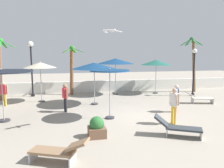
{
  "coord_description": "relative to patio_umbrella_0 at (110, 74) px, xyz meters",
  "views": [
    {
      "loc": [
        -3.04,
        -10.98,
        3.34
      ],
      "look_at": [
        0.0,
        2.85,
        1.4
      ],
      "focal_mm": 35.34,
      "sensor_mm": 36.0,
      "label": 1
    }
  ],
  "objects": [
    {
      "name": "ground_plane",
      "position": [
        0.76,
        0.07,
        -2.31
      ],
      "size": [
        56.0,
        56.0,
        0.0
      ],
      "primitive_type": "plane",
      "color": "#9E9384"
    },
    {
      "name": "boundary_wall",
      "position": [
        0.76,
        8.22,
        -1.82
      ],
      "size": [
        25.2,
        0.3,
        0.97
      ],
      "primitive_type": "cube",
      "color": "silver",
      "rests_on": "ground_plane"
    },
    {
      "name": "patio_umbrella_0",
      "position": [
        0.0,
        0.0,
        0.0
      ],
      "size": [
        2.03,
        2.03,
        2.61
      ],
      "color": "#333338",
      "rests_on": "ground_plane"
    },
    {
      "name": "patio_umbrella_1",
      "position": [
        -3.86,
        4.98,
        0.25
      ],
      "size": [
        2.22,
        2.22,
        2.82
      ],
      "color": "#333338",
      "rests_on": "ground_plane"
    },
    {
      "name": "patio_umbrella_2",
      "position": [
        1.85,
        6.56,
        0.44
      ],
      "size": [
        3.06,
        3.06,
        3.02
      ],
      "color": "#333338",
      "rests_on": "ground_plane"
    },
    {
      "name": "patio_umbrella_3",
      "position": [
        5.32,
        6.4,
        0.31
      ],
      "size": [
        2.6,
        2.6,
        2.9
      ],
      "color": "#333338",
      "rests_on": "ground_plane"
    },
    {
      "name": "patio_umbrella_4",
      "position": [
        -5.26,
        0.64,
        0.06
      ],
      "size": [
        2.96,
        2.96,
        2.64
      ],
      "color": "#333338",
      "rests_on": "ground_plane"
    },
    {
      "name": "patio_umbrella_5",
      "position": [
        -0.33,
        3.36,
        0.25
      ],
      "size": [
        2.95,
        2.95,
        2.83
      ],
      "color": "#333338",
      "rests_on": "ground_plane"
    },
    {
      "name": "palm_tree_0",
      "position": [
        -6.69,
        6.17,
        0.47
      ],
      "size": [
        1.96,
        2.13,
        4.45
      ],
      "color": "brown",
      "rests_on": "ground_plane"
    },
    {
      "name": "palm_tree_1",
      "position": [
        8.76,
        6.42,
        0.77
      ],
      "size": [
        2.06,
        2.06,
        4.79
      ],
      "color": "brown",
      "rests_on": "ground_plane"
    },
    {
      "name": "palm_tree_2",
      "position": [
        -1.61,
        7.33,
        0.2
      ],
      "size": [
        1.93,
        2.09,
        4.01
      ],
      "color": "brown",
      "rests_on": "ground_plane"
    },
    {
      "name": "lamp_post_0",
      "position": [
        7.79,
        4.71,
        0.02
      ],
      "size": [
        0.37,
        0.37,
        3.75
      ],
      "color": "black",
      "rests_on": "ground_plane"
    },
    {
      "name": "lamp_post_1",
      "position": [
        -4.72,
        7.21,
        0.61
      ],
      "size": [
        0.43,
        0.43,
        4.31
      ],
      "color": "black",
      "rests_on": "ground_plane"
    },
    {
      "name": "lounge_chair_0",
      "position": [
        -2.49,
        -4.3,
        -1.9
      ],
      "size": [
        1.91,
        1.25,
        0.81
      ],
      "color": "#B7B7BC",
      "rests_on": "ground_plane"
    },
    {
      "name": "lounge_chair_1",
      "position": [
        2.18,
        -3.06,
        -1.91
      ],
      "size": [
        1.91,
        1.39,
        0.84
      ],
      "color": "#B7B7BC",
      "rests_on": "ground_plane"
    },
    {
      "name": "lounge_chair_2",
      "position": [
        6.64,
        2.16,
        -1.91
      ],
      "size": [
        1.94,
        1.02,
        0.82
      ],
      "color": "#B7B7BC",
      "rests_on": "ground_plane"
    },
    {
      "name": "guest_0",
      "position": [
        -2.24,
        1.81,
        -1.32
      ],
      "size": [
        0.34,
        0.53,
        1.63
      ],
      "color": "#26262D",
      "rests_on": "ground_plane"
    },
    {
      "name": "guest_1",
      "position": [
        2.8,
        -1.55,
        -1.25
      ],
      "size": [
        0.36,
        0.52,
        1.74
      ],
      "color": "gold",
      "rests_on": "ground_plane"
    },
    {
      "name": "guest_2",
      "position": [
        4.0,
        0.43,
        -1.35
      ],
      "size": [
        0.37,
        0.52,
        1.6
      ],
      "color": "#D8333F",
      "rests_on": "ground_plane"
    },
    {
      "name": "guest_3",
      "position": [
        -6.06,
        4.13,
        -1.36
      ],
      "size": [
        0.54,
        0.34,
        1.58
      ],
      "color": "gold",
      "rests_on": "ground_plane"
    },
    {
      "name": "seagull_0",
      "position": [
        1.36,
        8.23,
        2.87
      ],
      "size": [
        0.43,
        1.22,
        0.16
      ],
      "color": "white"
    },
    {
      "name": "seagull_1",
      "position": [
        -0.2,
        -1.5,
        2.02
      ],
      "size": [
        1.03,
        0.65,
        0.14
      ],
      "color": "white"
    },
    {
      "name": "planter",
      "position": [
        -1.04,
        -2.4,
        -1.93
      ],
      "size": [
        0.7,
        0.7,
        0.85
      ],
      "color": "brown",
      "rests_on": "ground_plane"
    }
  ]
}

